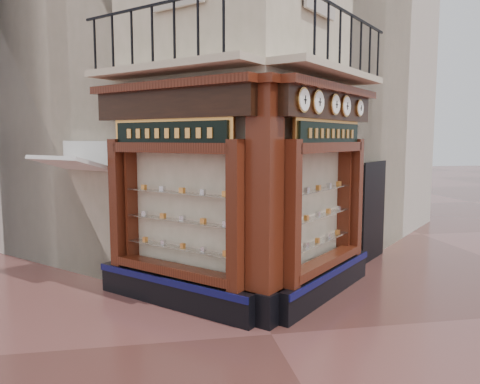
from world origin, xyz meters
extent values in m
plane|color=#4F2924|center=(0.00, 0.00, 0.00)|extent=(80.00, 80.00, 0.00)
cube|color=beige|center=(0.00, 6.16, 6.00)|extent=(11.31, 11.31, 12.00)
cube|color=beige|center=(-2.47, 8.63, 5.50)|extent=(11.31, 11.31, 11.00)
cube|color=beige|center=(2.47, 8.63, 5.50)|extent=(11.31, 11.31, 11.00)
cube|color=black|center=(-1.44, 1.54, 0.28)|extent=(2.72, 2.72, 0.55)
cube|color=#0D0D41|center=(-1.57, 1.41, 0.49)|extent=(2.50, 2.50, 0.12)
cube|color=#3D160B|center=(-0.45, 0.55, 1.77)|extent=(0.37, 0.37, 2.45)
cube|color=#3D160B|center=(-2.43, 2.53, 1.77)|extent=(0.37, 0.37, 2.45)
cube|color=#FFF4C1|center=(-1.20, 1.77, 1.75)|extent=(1.80, 1.80, 2.10)
cube|color=black|center=(-1.42, 1.55, 3.60)|extent=(2.69, 2.69, 0.50)
cube|color=#3D160B|center=(-1.47, 1.50, 3.91)|extent=(2.86, 2.86, 0.14)
cube|color=black|center=(1.44, 1.54, 0.28)|extent=(2.72, 2.72, 0.55)
cube|color=#0D0D41|center=(1.57, 1.41, 0.49)|extent=(2.50, 2.50, 0.12)
cube|color=#3D160B|center=(0.45, 0.55, 1.77)|extent=(0.37, 0.37, 2.45)
cube|color=#3D160B|center=(2.43, 2.53, 1.77)|extent=(0.37, 0.37, 2.45)
cube|color=#FFF4C1|center=(1.20, 1.77, 1.75)|extent=(1.80, 1.80, 2.10)
cube|color=black|center=(1.42, 1.55, 3.60)|extent=(2.69, 2.69, 0.50)
cube|color=#3D160B|center=(1.47, 1.50, 3.91)|extent=(2.86, 2.86, 0.14)
cube|color=black|center=(0.00, 0.50, 0.28)|extent=(0.78, 0.78, 0.55)
cube|color=#3D160B|center=(0.00, 0.50, 2.20)|extent=(0.64, 0.64, 3.50)
cube|color=#3D160B|center=(0.00, 0.50, 3.91)|extent=(0.85, 0.85, 0.14)
cube|color=beige|center=(-1.48, 1.49, 4.20)|extent=(2.97, 2.97, 0.12)
cube|color=black|center=(-1.72, 1.26, 5.15)|extent=(2.36, 2.36, 0.04)
cube|color=beige|center=(1.48, 1.49, 4.20)|extent=(2.97, 2.97, 0.12)
cube|color=black|center=(1.72, 1.26, 5.15)|extent=(2.36, 2.36, 0.04)
cylinder|color=gold|center=(0.62, 0.53, 3.62)|extent=(0.32, 0.32, 0.40)
cylinder|color=white|center=(0.64, 0.51, 3.62)|extent=(0.26, 0.26, 0.35)
cube|color=black|center=(0.65, 0.50, 3.62)|extent=(0.02, 0.02, 0.13)
cube|color=black|center=(0.65, 0.50, 3.62)|extent=(0.08, 0.08, 0.01)
cylinder|color=gold|center=(1.00, 0.91, 3.62)|extent=(0.33, 0.33, 0.41)
cylinder|color=white|center=(1.02, 0.89, 3.62)|extent=(0.26, 0.26, 0.35)
cube|color=black|center=(1.03, 0.88, 3.62)|extent=(0.02, 0.02, 0.14)
cube|color=black|center=(1.03, 0.88, 3.62)|extent=(0.08, 0.08, 0.01)
cylinder|color=gold|center=(1.50, 1.41, 3.62)|extent=(0.31, 0.31, 0.38)
cylinder|color=white|center=(1.52, 1.39, 3.62)|extent=(0.25, 0.25, 0.33)
cube|color=black|center=(1.53, 1.38, 3.62)|extent=(0.02, 0.02, 0.13)
cube|color=black|center=(1.53, 1.38, 3.62)|extent=(0.08, 0.08, 0.01)
cylinder|color=gold|center=(1.86, 1.77, 3.62)|extent=(0.32, 0.32, 0.40)
cylinder|color=white|center=(1.88, 1.75, 3.62)|extent=(0.26, 0.26, 0.35)
cube|color=black|center=(1.90, 1.74, 3.62)|extent=(0.02, 0.02, 0.13)
cube|color=black|center=(1.90, 1.74, 3.62)|extent=(0.08, 0.08, 0.01)
cylinder|color=gold|center=(2.37, 2.28, 3.62)|extent=(0.28, 0.28, 0.34)
cylinder|color=white|center=(2.39, 2.25, 3.62)|extent=(0.22, 0.22, 0.29)
cube|color=black|center=(2.40, 2.24, 3.62)|extent=(0.02, 0.02, 0.11)
cube|color=black|center=(2.40, 2.24, 3.62)|extent=(0.07, 0.07, 0.01)
cube|color=#EA9A45|center=(-1.45, 1.53, 3.10)|extent=(1.98, 1.98, 0.53)
cube|color=black|center=(-1.48, 1.50, 3.10)|extent=(1.84, 1.84, 0.40)
cube|color=#EA9A45|center=(1.45, 1.53, 3.10)|extent=(1.96, 1.96, 0.52)
cube|color=black|center=(1.48, 1.50, 3.10)|extent=(1.83, 1.83, 0.39)
camera|label=1|loc=(-1.71, -6.72, 3.01)|focal=35.00mm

